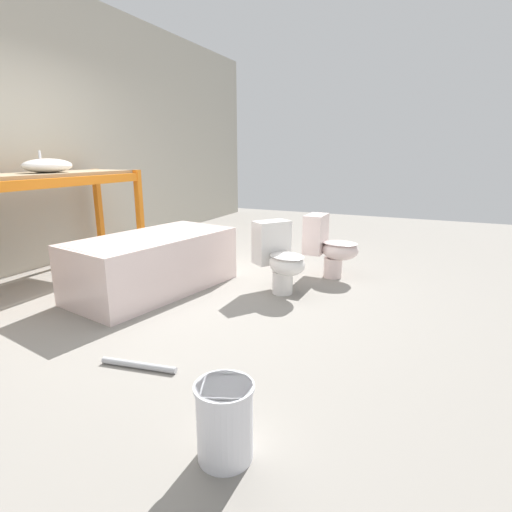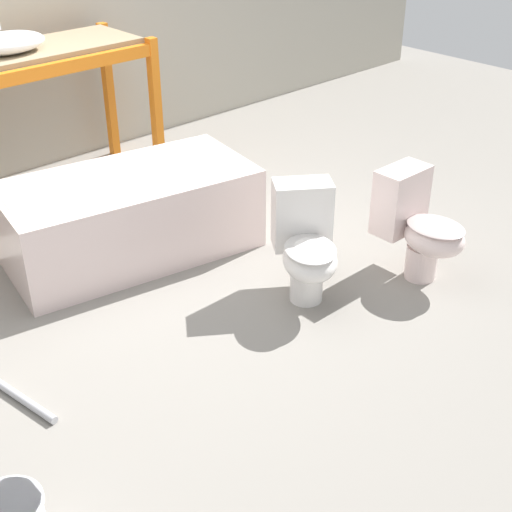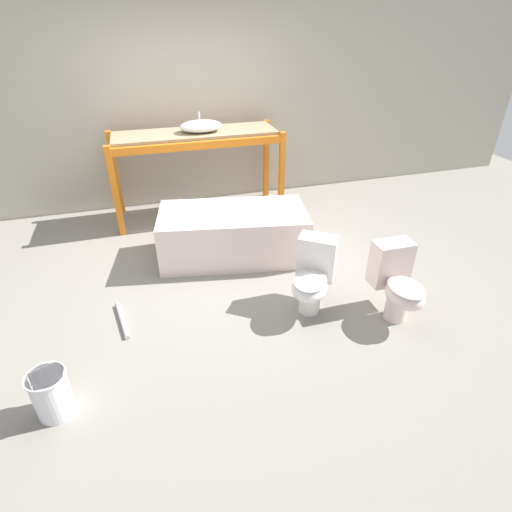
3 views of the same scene
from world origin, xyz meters
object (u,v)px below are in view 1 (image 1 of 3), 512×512
at_px(sink_basin, 48,166).
at_px(toilet_far, 280,256).
at_px(toilet_near, 329,245).
at_px(bucket_white, 225,420).
at_px(bathtub_main, 154,259).

height_order(sink_basin, toilet_far, sink_basin).
bearing_deg(toilet_near, bucket_white, -173.74).
relative_size(sink_basin, bathtub_main, 0.31).
height_order(toilet_near, toilet_far, same).
bearing_deg(bathtub_main, bucket_white, -124.21).
relative_size(sink_basin, toilet_far, 0.78).
bearing_deg(toilet_near, toilet_far, 156.44).
bearing_deg(bathtub_main, toilet_near, -40.99).
relative_size(bathtub_main, bucket_white, 4.81).
bearing_deg(toilet_near, sink_basin, 116.02).
distance_m(bathtub_main, bucket_white, 2.40).
distance_m(bathtub_main, toilet_near, 1.83).
relative_size(sink_basin, bucket_white, 1.49).
relative_size(toilet_near, bucket_white, 1.90).
xyz_separation_m(toilet_near, toilet_far, (-0.68, 0.30, 0.00)).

